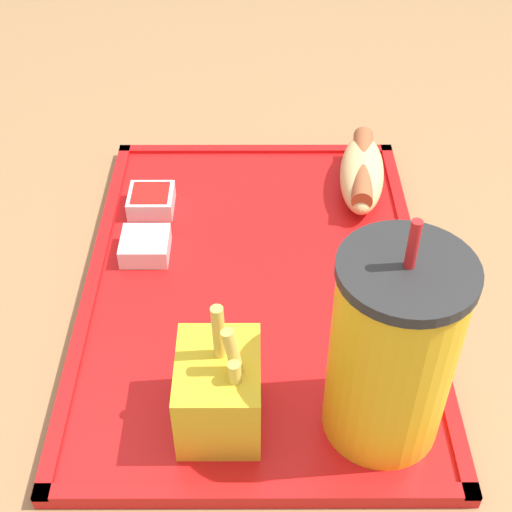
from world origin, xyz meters
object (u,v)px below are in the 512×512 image
fries_carton (219,390)px  sauce_cup_ketchup (151,200)px  hot_dog_far (362,172)px  soda_cup (392,351)px  sauce_cup_mayo (145,245)px

fries_carton → sauce_cup_ketchup: size_ratio=2.43×
hot_dog_far → soda_cup: bearing=-3.6°
soda_cup → sauce_cup_ketchup: soda_cup is taller
soda_cup → sauce_cup_ketchup: bearing=-142.6°
hot_dog_far → sauce_cup_mayo: size_ratio=3.03×
soda_cup → hot_dog_far: soda_cup is taller
sauce_cup_mayo → sauce_cup_ketchup: (-0.07, -0.00, 0.00)m
sauce_cup_ketchup → fries_carton: bearing=17.2°
hot_dog_far → sauce_cup_mayo: bearing=-64.2°
soda_cup → sauce_cup_mayo: size_ratio=4.29×
soda_cup → fries_carton: 0.13m
soda_cup → fries_carton: soda_cup is taller
hot_dog_far → sauce_cup_ketchup: bearing=-81.1°
hot_dog_far → fries_carton: fries_carton is taller
soda_cup → sauce_cup_mayo: soda_cup is taller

